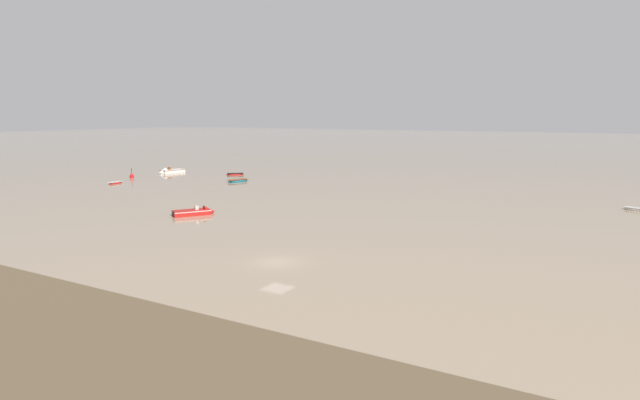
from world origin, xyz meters
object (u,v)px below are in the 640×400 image
object	(u,v)px
motorboat_moored_0	(169,172)
motorboat_moored_1	(198,213)
rowboat_moored_3	(235,174)
rowboat_moored_4	(115,183)
rowboat_moored_0	(637,210)
channel_buoy	(132,176)
rowboat_moored_2	(238,181)

from	to	relation	value
motorboat_moored_0	motorboat_moored_1	xyz separation A→B (m)	(42.35, -36.27, -0.03)
rowboat_moored_3	rowboat_moored_4	world-z (taller)	rowboat_moored_3
rowboat_moored_0	motorboat_moored_0	distance (m)	94.30
rowboat_moored_4	motorboat_moored_1	bearing A→B (deg)	58.95
motorboat_moored_0	rowboat_moored_3	size ratio (longest dim) A/B	1.72
rowboat_moored_3	channel_buoy	distance (m)	22.17
motorboat_moored_0	rowboat_moored_0	bearing A→B (deg)	101.28
rowboat_moored_3	motorboat_moored_1	xyz separation A→B (m)	(26.36, -40.73, 0.10)
rowboat_moored_4	motorboat_moored_0	bearing A→B (deg)	-171.78
rowboat_moored_2	rowboat_moored_4	size ratio (longest dim) A/B	1.40
rowboat_moored_2	rowboat_moored_0	bearing A→B (deg)	-69.59
rowboat_moored_0	rowboat_moored_4	distance (m)	90.65
channel_buoy	motorboat_moored_0	bearing A→B (deg)	90.58
motorboat_moored_1	channel_buoy	size ratio (longest dim) A/B	2.54
rowboat_moored_2	rowboat_moored_3	xyz separation A→B (m)	(-8.31, 9.49, -0.03)
rowboat_moored_0	motorboat_moored_1	xyz separation A→B (m)	(-51.91, -33.65, 0.12)
rowboat_moored_0	rowboat_moored_2	distance (m)	69.99
motorboat_moored_1	channel_buoy	xyz separation A→B (m)	(-42.24, 25.27, 0.19)
rowboat_moored_2	rowboat_moored_4	xyz separation A→B (m)	(-19.13, -14.43, -0.05)
rowboat_moored_3	rowboat_moored_2	bearing A→B (deg)	-87.71
motorboat_moored_0	channel_buoy	bearing A→B (deg)	13.45
rowboat_moored_3	motorboat_moored_1	world-z (taller)	motorboat_moored_1
motorboat_moored_1	rowboat_moored_2	bearing A→B (deg)	63.17
rowboat_moored_4	rowboat_moored_3	bearing A→B (deg)	148.97
motorboat_moored_0	rowboat_moored_4	xyz separation A→B (m)	(5.18, -19.45, -0.15)
rowboat_moored_4	motorboat_moored_1	world-z (taller)	motorboat_moored_1
rowboat_moored_0	channel_buoy	distance (m)	94.52
rowboat_moored_0	rowboat_moored_3	bearing A→B (deg)	-162.84
rowboat_moored_0	rowboat_moored_4	size ratio (longest dim) A/B	1.02
rowboat_moored_0	channel_buoy	size ratio (longest dim) A/B	1.55
rowboat_moored_4	channel_buoy	distance (m)	9.86
motorboat_moored_0	rowboat_moored_2	bearing A→B (deg)	91.20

